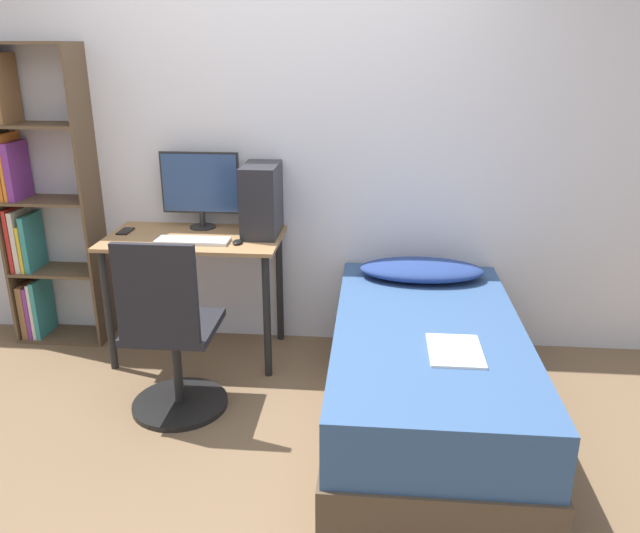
{
  "coord_description": "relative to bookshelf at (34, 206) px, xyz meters",
  "views": [
    {
      "loc": [
        0.59,
        -2.37,
        1.84
      ],
      "look_at": [
        0.31,
        0.69,
        0.75
      ],
      "focal_mm": 35.0,
      "sensor_mm": 36.0,
      "label": 1
    }
  ],
  "objects": [
    {
      "name": "ground_plane",
      "position": [
        1.54,
        -1.25,
        -0.89
      ],
      "size": [
        14.0,
        14.0,
        0.0
      ],
      "primitive_type": "plane",
      "color": "brown"
    },
    {
      "name": "wall_back",
      "position": [
        1.54,
        0.16,
        0.36
      ],
      "size": [
        8.0,
        0.05,
        2.5
      ],
      "color": "silver",
      "rests_on": "ground_plane"
    },
    {
      "name": "desk",
      "position": [
        1.06,
        -0.15,
        -0.25
      ],
      "size": [
        1.04,
        0.58,
        0.77
      ],
      "color": "#997047",
      "rests_on": "ground_plane"
    },
    {
      "name": "bookshelf",
      "position": [
        0.0,
        0.0,
        0.0
      ],
      "size": [
        0.57,
        0.28,
        1.86
      ],
      "color": "brown",
      "rests_on": "ground_plane"
    },
    {
      "name": "office_chair",
      "position": [
        1.11,
        -0.83,
        -0.51
      ],
      "size": [
        0.51,
        0.51,
        0.98
      ],
      "color": "black",
      "rests_on": "ground_plane"
    },
    {
      "name": "bed",
      "position": [
        2.41,
        -0.78,
        -0.63
      ],
      "size": [
        0.95,
        1.83,
        0.54
      ],
      "color": "#4C3D2D",
      "rests_on": "ground_plane"
    },
    {
      "name": "pillow",
      "position": [
        2.41,
        -0.12,
        -0.3
      ],
      "size": [
        0.72,
        0.36,
        0.11
      ],
      "color": "navy",
      "rests_on": "bed"
    },
    {
      "name": "magazine",
      "position": [
        2.51,
        -1.06,
        -0.35
      ],
      "size": [
        0.24,
        0.32,
        0.01
      ],
      "color": "silver",
      "rests_on": "bed"
    },
    {
      "name": "monitor",
      "position": [
        1.06,
        0.04,
        0.14
      ],
      "size": [
        0.49,
        0.16,
        0.47
      ],
      "color": "black",
      "rests_on": "desk"
    },
    {
      "name": "keyboard",
      "position": [
        1.09,
        -0.27,
        -0.11
      ],
      "size": [
        0.42,
        0.14,
        0.02
      ],
      "color": "silver",
      "rests_on": "desk"
    },
    {
      "name": "pc_tower",
      "position": [
        1.46,
        -0.06,
        0.09
      ],
      "size": [
        0.2,
        0.35,
        0.42
      ],
      "color": "#232328",
      "rests_on": "desk"
    },
    {
      "name": "mouse",
      "position": [
        1.35,
        -0.27,
        -0.11
      ],
      "size": [
        0.06,
        0.09,
        0.02
      ],
      "color": "black",
      "rests_on": "desk"
    },
    {
      "name": "phone",
      "position": [
        0.62,
        -0.1,
        -0.12
      ],
      "size": [
        0.07,
        0.14,
        0.01
      ],
      "color": "black",
      "rests_on": "desk"
    }
  ]
}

